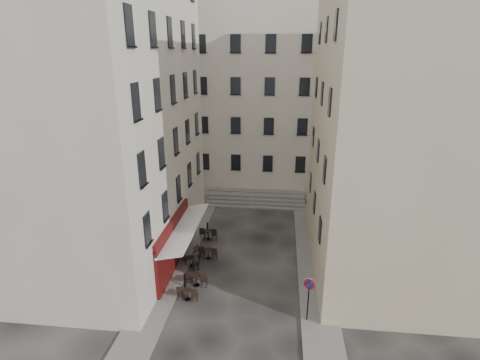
# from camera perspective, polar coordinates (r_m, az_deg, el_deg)

# --- Properties ---
(ground) EXTENTS (90.00, 90.00, 0.00)m
(ground) POSITION_cam_1_polar(r_m,az_deg,el_deg) (23.77, 0.14, -15.19)
(ground) COLOR black
(ground) RESTS_ON ground
(sidewalk_left) EXTENTS (2.00, 22.00, 0.12)m
(sidewalk_left) POSITION_cam_1_polar(r_m,az_deg,el_deg) (27.84, -8.33, -9.75)
(sidewalk_left) COLOR slate
(sidewalk_left) RESTS_ON ground
(sidewalk_right) EXTENTS (2.00, 18.00, 0.12)m
(sidewalk_right) POSITION_cam_1_polar(r_m,az_deg,el_deg) (26.29, 10.88, -11.77)
(sidewalk_right) COLOR slate
(sidewalk_right) RESTS_ON ground
(building_left) EXTENTS (12.20, 16.20, 20.60)m
(building_left) POSITION_cam_1_polar(r_m,az_deg,el_deg) (26.03, -23.14, 10.78)
(building_left) COLOR beige
(building_left) RESTS_ON ground
(building_right) EXTENTS (12.20, 14.20, 18.60)m
(building_right) POSITION_cam_1_polar(r_m,az_deg,el_deg) (24.86, 26.20, 7.70)
(building_right) COLOR #C0AD8E
(building_right) RESTS_ON ground
(building_back) EXTENTS (18.20, 10.20, 18.60)m
(building_back) POSITION_cam_1_polar(r_m,az_deg,el_deg) (38.89, 1.76, 13.00)
(building_back) COLOR beige
(building_back) RESTS_ON ground
(cafe_storefront) EXTENTS (1.74, 7.30, 3.50)m
(cafe_storefront) POSITION_cam_1_polar(r_m,az_deg,el_deg) (24.40, -9.86, -9.37)
(cafe_storefront) COLOR #4C0A0E
(cafe_storefront) RESTS_ON ground
(stone_steps) EXTENTS (9.00, 3.15, 0.80)m
(stone_steps) POSITION_cam_1_polar(r_m,az_deg,el_deg) (34.71, 2.39, -2.95)
(stone_steps) COLOR #63615E
(stone_steps) RESTS_ON ground
(bollard_near) EXTENTS (0.12, 0.12, 0.98)m
(bollard_near) POSITION_cam_1_polar(r_m,az_deg,el_deg) (23.19, -8.43, -14.84)
(bollard_near) COLOR black
(bollard_near) RESTS_ON ground
(bollard_mid) EXTENTS (0.12, 0.12, 0.98)m
(bollard_mid) POSITION_cam_1_polar(r_m,az_deg,el_deg) (26.07, -6.49, -10.62)
(bollard_mid) COLOR black
(bollard_mid) RESTS_ON ground
(bollard_far) EXTENTS (0.12, 0.12, 0.98)m
(bollard_far) POSITION_cam_1_polar(r_m,az_deg,el_deg) (29.09, -4.99, -7.26)
(bollard_far) COLOR black
(bollard_far) RESTS_ON ground
(no_parking_sign) EXTENTS (0.57, 0.22, 2.60)m
(no_parking_sign) POSITION_cam_1_polar(r_m,az_deg,el_deg) (20.05, 10.44, -16.40)
(no_parking_sign) COLOR black
(no_parking_sign) RESTS_ON ground
(bistro_table_a) EXTENTS (1.21, 0.57, 0.85)m
(bistro_table_a) POSITION_cam_1_polar(r_m,az_deg,el_deg) (22.25, -7.98, -16.72)
(bistro_table_a) COLOR black
(bistro_table_a) RESTS_ON ground
(bistro_table_b) EXTENTS (1.31, 0.61, 0.92)m
(bistro_table_b) POSITION_cam_1_polar(r_m,az_deg,el_deg) (23.30, -6.62, -14.72)
(bistro_table_b) COLOR black
(bistro_table_b) RESTS_ON ground
(bistro_table_c) EXTENTS (1.18, 0.55, 0.83)m
(bistro_table_c) POSITION_cam_1_polar(r_m,az_deg,el_deg) (25.22, -7.62, -12.05)
(bistro_table_c) COLOR black
(bistro_table_c) RESTS_ON ground
(bistro_table_d) EXTENTS (1.26, 0.59, 0.88)m
(bistro_table_d) POSITION_cam_1_polar(r_m,az_deg,el_deg) (25.89, -4.85, -10.98)
(bistro_table_d) COLOR black
(bistro_table_d) RESTS_ON ground
(bistro_table_e) EXTENTS (1.32, 0.62, 0.93)m
(bistro_table_e) POSITION_cam_1_polar(r_m,az_deg,el_deg) (28.30, -4.82, -8.16)
(bistro_table_e) COLOR black
(bistro_table_e) RESTS_ON ground
(pedestrian) EXTENTS (0.75, 0.70, 1.72)m
(pedestrian) POSITION_cam_1_polar(r_m,az_deg,el_deg) (24.53, -6.80, -11.79)
(pedestrian) COLOR #222228
(pedestrian) RESTS_ON ground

